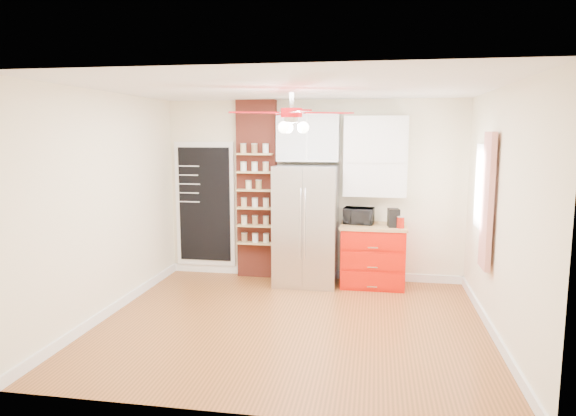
% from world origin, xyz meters
% --- Properties ---
extents(floor, '(4.50, 4.50, 0.00)m').
position_xyz_m(floor, '(0.00, 0.00, 0.00)').
color(floor, '#9A5427').
rests_on(floor, ground).
extents(ceiling, '(4.50, 4.50, 0.00)m').
position_xyz_m(ceiling, '(0.00, 0.00, 2.70)').
color(ceiling, white).
rests_on(ceiling, wall_back).
extents(wall_back, '(4.50, 0.02, 2.70)m').
position_xyz_m(wall_back, '(0.00, 2.00, 1.35)').
color(wall_back, '#F5E9C5').
rests_on(wall_back, floor).
extents(wall_front, '(4.50, 0.02, 2.70)m').
position_xyz_m(wall_front, '(0.00, -2.00, 1.35)').
color(wall_front, '#F5E9C5').
rests_on(wall_front, floor).
extents(wall_left, '(0.02, 4.00, 2.70)m').
position_xyz_m(wall_left, '(-2.25, 0.00, 1.35)').
color(wall_left, '#F5E9C5').
rests_on(wall_left, floor).
extents(wall_right, '(0.02, 4.00, 2.70)m').
position_xyz_m(wall_right, '(2.25, 0.00, 1.35)').
color(wall_right, '#F5E9C5').
rests_on(wall_right, floor).
extents(chalkboard, '(0.95, 0.05, 1.95)m').
position_xyz_m(chalkboard, '(-1.70, 1.96, 1.10)').
color(chalkboard, white).
rests_on(chalkboard, wall_back).
extents(brick_pillar, '(0.60, 0.16, 2.70)m').
position_xyz_m(brick_pillar, '(-0.85, 1.92, 1.35)').
color(brick_pillar, maroon).
rests_on(brick_pillar, floor).
extents(fridge, '(0.90, 0.70, 1.75)m').
position_xyz_m(fridge, '(-0.05, 1.63, 0.88)').
color(fridge, silver).
rests_on(fridge, floor).
extents(upper_glass_cabinet, '(0.90, 0.35, 0.70)m').
position_xyz_m(upper_glass_cabinet, '(-0.05, 1.82, 2.15)').
color(upper_glass_cabinet, white).
rests_on(upper_glass_cabinet, wall_back).
extents(red_cabinet, '(0.94, 0.64, 0.90)m').
position_xyz_m(red_cabinet, '(0.92, 1.68, 0.45)').
color(red_cabinet, red).
rests_on(red_cabinet, floor).
extents(upper_shelf_unit, '(0.90, 0.30, 1.15)m').
position_xyz_m(upper_shelf_unit, '(0.92, 1.85, 1.88)').
color(upper_shelf_unit, white).
rests_on(upper_shelf_unit, wall_back).
extents(window, '(0.04, 0.75, 1.05)m').
position_xyz_m(window, '(2.23, 0.90, 1.55)').
color(window, white).
rests_on(window, wall_right).
extents(curtain, '(0.06, 0.40, 1.55)m').
position_xyz_m(curtain, '(2.18, 0.35, 1.45)').
color(curtain, red).
rests_on(curtain, wall_right).
extents(ceiling_fan, '(1.40, 1.40, 0.44)m').
position_xyz_m(ceiling_fan, '(0.00, 0.00, 2.42)').
color(ceiling_fan, silver).
rests_on(ceiling_fan, ceiling).
extents(toaster_oven, '(0.45, 0.33, 0.24)m').
position_xyz_m(toaster_oven, '(0.70, 1.74, 1.02)').
color(toaster_oven, black).
rests_on(toaster_oven, red_cabinet).
extents(coffee_maker, '(0.18, 0.22, 0.26)m').
position_xyz_m(coffee_maker, '(1.19, 1.59, 1.03)').
color(coffee_maker, black).
rests_on(coffee_maker, red_cabinet).
extents(canister_left, '(0.13, 0.13, 0.15)m').
position_xyz_m(canister_left, '(1.29, 1.51, 0.98)').
color(canister_left, '#AA1509').
rests_on(canister_left, red_cabinet).
extents(canister_right, '(0.12, 0.12, 0.15)m').
position_xyz_m(canister_right, '(1.22, 1.71, 0.97)').
color(canister_right, red).
rests_on(canister_right, red_cabinet).
extents(pantry_jar_oats, '(0.09, 0.09, 0.12)m').
position_xyz_m(pantry_jar_oats, '(-0.95, 1.80, 1.43)').
color(pantry_jar_oats, beige).
rests_on(pantry_jar_oats, brick_pillar).
extents(pantry_jar_beans, '(0.11, 0.11, 0.13)m').
position_xyz_m(pantry_jar_beans, '(-0.79, 1.79, 1.44)').
color(pantry_jar_beans, '#957F4C').
rests_on(pantry_jar_beans, brick_pillar).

